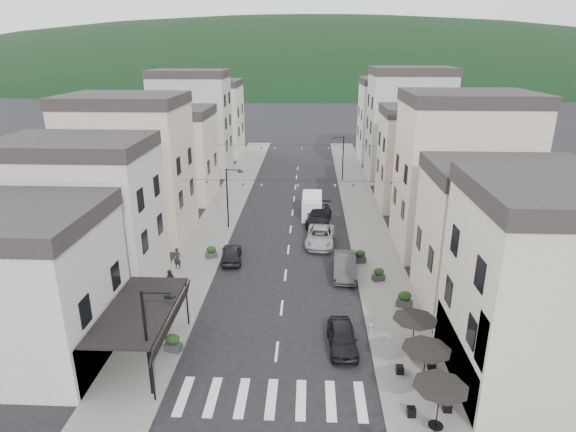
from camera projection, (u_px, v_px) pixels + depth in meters
The scene contains 28 objects.
ground at pixel (268, 428), 22.46m from camera, with size 700.00×700.00×0.00m, color black.
sidewalk_left at pixel (225, 208), 52.92m from camera, with size 4.00×76.00×0.12m, color slate.
sidewalk_right at pixel (362, 210), 52.27m from camera, with size 4.00×76.00×0.12m, color slate.
hill_backdrop at pixel (308, 75), 305.14m from camera, with size 640.00×360.00×70.00m, color black.
bistro_building at pixel (563, 298), 23.95m from camera, with size 10.00×8.00×10.00m, color beige.
boutique_awning at pixel (144, 311), 26.45m from camera, with size 3.77×7.50×3.28m.
buildings_row_left at pixel (172, 143), 56.63m from camera, with size 10.20×54.16×14.00m.
buildings_row_right at pixel (423, 146), 54.22m from camera, with size 10.20×54.16×14.50m.
cafe_terrace at pixel (426, 354), 23.99m from camera, with size 2.50×8.10×2.53m.
streetlamp_left_near at pixel (151, 333), 23.37m from camera, with size 1.70×0.56×6.00m.
streetlamp_left_far at pixel (230, 192), 45.99m from camera, with size 1.70×0.56×6.00m.
streetlamp_right_far at pixel (341, 154), 62.44m from camera, with size 1.70×0.56×6.00m.
bollards at pixel (276, 351), 27.51m from camera, with size 11.66×10.26×0.60m.
bunting_near at pixel (289, 185), 41.32m from camera, with size 19.00×0.28×0.62m.
bunting_far at pixel (295, 148), 56.39m from camera, with size 19.00×0.28×0.62m.
parked_car_a at pixel (342, 338), 28.25m from camera, with size 1.63×4.06×1.38m, color black.
parked_car_b at pixel (345, 266), 37.28m from camera, with size 1.69×4.85×1.60m, color #353538.
parked_car_c at pixel (320, 236), 43.21m from camera, with size 2.46×5.33×1.48m, color #9CA0A5.
parked_car_d at pixel (319, 215), 48.37m from camera, with size 2.27×5.59×1.62m, color black.
parked_car_e at pixel (232, 253), 39.83m from camera, with size 1.63×4.06×1.38m, color black.
delivery_van at pixel (312, 205), 50.44m from camera, with size 2.07×5.09×2.43m.
pedestrian_a at pixel (177, 259), 38.10m from camera, with size 0.63×0.41×1.72m, color black.
pedestrian_b at pixel (171, 281), 34.60m from camera, with size 0.80×0.62×1.64m, color #26202B.
planter_la at pixel (173, 343), 27.82m from camera, with size 1.08×0.75×1.10m.
planter_lb at pixel (211, 252), 40.21m from camera, with size 1.05×0.84×1.03m.
planter_ra at pixel (405, 299), 32.57m from camera, with size 1.18×0.95×1.16m.
planter_rb at pixel (379, 274), 36.28m from camera, with size 1.03×0.79×1.02m.
planter_rc at pixel (360, 256), 39.32m from camera, with size 1.02×0.64×1.08m.
Camera 1 is at (1.75, -17.83, 16.83)m, focal length 30.00 mm.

